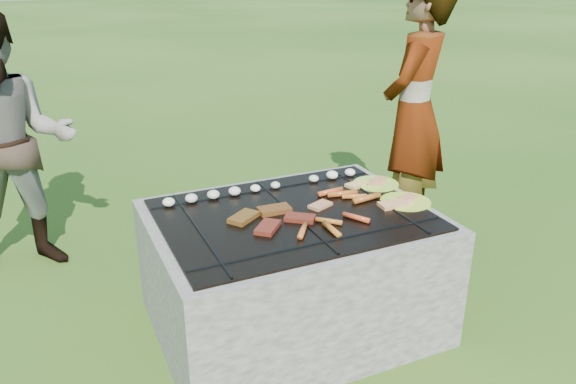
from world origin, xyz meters
name	(u,v)px	position (x,y,z in m)	size (l,w,h in m)	color
lawn	(292,323)	(0.00, 0.00, 0.00)	(60.00, 60.00, 0.00)	#204411
fire_pit	(292,275)	(0.00, 0.00, 0.28)	(1.30, 1.00, 0.62)	gray
mushrooms	(259,187)	(-0.04, 0.32, 0.63)	(1.06, 0.06, 0.04)	white
pork_slabs	(270,217)	(-0.12, -0.02, 0.62)	(0.39, 0.30, 0.02)	#935C1A
sausages	(341,207)	(0.23, -0.06, 0.63)	(0.57, 0.47, 0.03)	orange
bread_on_grate	(363,198)	(0.38, 0.00, 0.62)	(0.45, 0.39, 0.02)	tan
plate_far	(376,184)	(0.56, 0.16, 0.61)	(0.27, 0.27, 0.03)	#CAEB38
plate_near	(406,202)	(0.56, -0.10, 0.61)	(0.30, 0.30, 0.03)	#FFEC3C
cook	(414,113)	(1.14, 0.65, 0.82)	(0.60, 0.39, 1.64)	gray
bystander	(10,147)	(-1.18, 1.19, 0.75)	(0.73, 0.57, 1.50)	#9D9383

